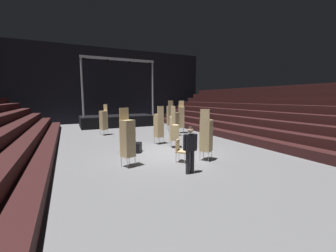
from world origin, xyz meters
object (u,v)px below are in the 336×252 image
at_px(man_with_tie, 190,147).
at_px(chair_stack_front_left, 206,135).
at_px(chair_stack_front_right, 174,132).
at_px(chair_stack_rear_centre, 175,121).
at_px(chair_stack_rear_right, 128,138).
at_px(chair_stack_rear_left, 181,117).
at_px(equipment_road_case, 132,147).
at_px(chair_stack_mid_left, 159,125).
at_px(stage_riser, 118,120).
at_px(chair_stack_mid_right, 170,115).
at_px(loose_chair_near_man, 180,149).
at_px(chair_stack_mid_centre, 104,120).

xyz_separation_m(man_with_tie, chair_stack_front_left, (1.48, 1.14, 0.15)).
bearing_deg(chair_stack_front_left, chair_stack_front_right, 150.65).
relative_size(man_with_tie, chair_stack_rear_centre, 0.80).
distance_m(chair_stack_rear_right, chair_stack_rear_centre, 7.27).
relative_size(chair_stack_rear_left, equipment_road_case, 2.75).
bearing_deg(chair_stack_mid_left, chair_stack_rear_centre, 33.16).
xyz_separation_m(chair_stack_front_left, chair_stack_mid_left, (-0.54, 3.96, 0.00)).
xyz_separation_m(chair_stack_rear_right, chair_stack_rear_centre, (4.85, 5.42, -0.08)).
relative_size(chair_stack_front_left, equipment_road_case, 2.47).
distance_m(stage_riser, chair_stack_rear_left, 7.22).
height_order(chair_stack_mid_left, equipment_road_case, chair_stack_mid_left).
height_order(chair_stack_mid_left, chair_stack_rear_centre, chair_stack_mid_left).
relative_size(chair_stack_front_left, chair_stack_mid_left, 1.00).
relative_size(stage_riser, chair_stack_mid_right, 2.73).
xyz_separation_m(chair_stack_front_left, chair_stack_front_right, (-0.15, 2.75, -0.25)).
bearing_deg(chair_stack_mid_left, chair_stack_rear_right, -140.02).
bearing_deg(loose_chair_near_man, chair_stack_rear_right, -51.69).
height_order(equipment_road_case, loose_chair_near_man, loose_chair_near_man).
bearing_deg(chair_stack_mid_left, man_with_tie, -111.52).
relative_size(chair_stack_mid_centre, loose_chair_near_man, 2.35).
xyz_separation_m(stage_riser, chair_stack_rear_centre, (2.53, -7.16, 0.46)).
bearing_deg(man_with_tie, chair_stack_rear_left, -117.07).
bearing_deg(chair_stack_rear_right, chair_stack_mid_left, -151.12).
relative_size(stage_riser, chair_stack_front_right, 3.95).
distance_m(chair_stack_front_right, loose_chair_near_man, 2.68).
bearing_deg(man_with_tie, chair_stack_rear_centre, -113.43).
height_order(chair_stack_rear_right, loose_chair_near_man, chair_stack_rear_right).
relative_size(chair_stack_front_right, chair_stack_rear_right, 0.74).
bearing_deg(man_with_tie, equipment_road_case, -75.50).
height_order(chair_stack_mid_right, chair_stack_mid_centre, chair_stack_mid_right).
bearing_deg(chair_stack_rear_right, equipment_road_case, -131.46).
distance_m(chair_stack_mid_right, chair_stack_rear_right, 9.83).
height_order(chair_stack_front_left, chair_stack_rear_right, chair_stack_rear_right).
xyz_separation_m(chair_stack_rear_left, equipment_road_case, (-5.09, -4.15, -1.00)).
relative_size(chair_stack_front_right, equipment_road_case, 1.90).
distance_m(chair_stack_front_right, equipment_road_case, 2.44).
relative_size(chair_stack_front_left, chair_stack_front_right, 1.30).
relative_size(man_with_tie, chair_stack_mid_left, 0.77).
height_order(man_with_tie, chair_stack_mid_centre, chair_stack_mid_centre).
height_order(stage_riser, chair_stack_mid_right, stage_riser).
relative_size(chair_stack_mid_centre, equipment_road_case, 2.47).
bearing_deg(chair_stack_rear_right, man_with_tie, 113.85).
bearing_deg(loose_chair_near_man, chair_stack_mid_right, -156.67).
bearing_deg(equipment_road_case, chair_stack_rear_centre, 38.60).
bearing_deg(chair_stack_front_left, chair_stack_rear_centre, 132.83).
xyz_separation_m(chair_stack_front_left, chair_stack_mid_centre, (-2.96, 8.48, 0.00)).
xyz_separation_m(chair_stack_mid_left, chair_stack_rear_left, (3.12, 2.95, 0.13)).
height_order(chair_stack_front_left, chair_stack_mid_right, chair_stack_mid_right).
distance_m(chair_stack_mid_centre, chair_stack_rear_centre, 5.17).
xyz_separation_m(chair_stack_front_left, chair_stack_mid_right, (2.43, 8.60, 0.13)).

